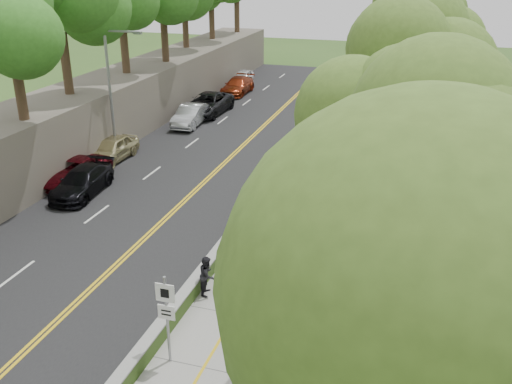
{
  "coord_description": "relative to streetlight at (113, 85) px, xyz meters",
  "views": [
    {
      "loc": [
        8.04,
        -16.21,
        12.1
      ],
      "look_at": [
        0.5,
        8.0,
        1.4
      ],
      "focal_mm": 40.0,
      "sensor_mm": 36.0,
      "label": 1
    }
  ],
  "objects": [
    {
      "name": "streetlight",
      "position": [
        0.0,
        0.0,
        0.0
      ],
      "size": [
        2.52,
        0.22,
        8.0
      ],
      "color": "gray",
      "rests_on": "ground"
    },
    {
      "name": "car_7",
      "position": [
        1.46,
        18.84,
        -3.87
      ],
      "size": [
        2.07,
        5.06,
        1.47
      ],
      "primitive_type": "imported",
      "rotation": [
        0.0,
        0.0,
        0.0
      ],
      "color": "maroon",
      "rests_on": "road"
    },
    {
      "name": "painter_0",
      "position": [
        11.21,
        -6.18,
        -3.71
      ],
      "size": [
        0.6,
        0.89,
        1.77
      ],
      "primitive_type": "imported",
      "rotation": [
        0.0,
        0.0,
        1.62
      ],
      "color": "#CC7300",
      "rests_on": "sidewalk"
    },
    {
      "name": "concrete_block",
      "position": [
        13.66,
        -14.34,
        -4.19
      ],
      "size": [
        1.22,
        0.93,
        0.8
      ],
      "primitive_type": "cube",
      "rotation": [
        0.0,
        0.0,
        -0.03
      ],
      "color": "gray",
      "rests_on": "sidewalk"
    },
    {
      "name": "painter_1",
      "position": [
        11.48,
        -6.18,
        -3.64
      ],
      "size": [
        0.63,
        0.79,
        1.9
      ],
      "primitive_type": "imported",
      "rotation": [
        0.0,
        0.0,
        1.28
      ],
      "color": "white",
      "rests_on": "sidewalk"
    },
    {
      "name": "car_5",
      "position": [
        1.46,
        7.97,
        -3.83
      ],
      "size": [
        1.89,
        4.75,
        1.54
      ],
      "primitive_type": "imported",
      "rotation": [
        0.0,
        0.0,
        0.06
      ],
      "color": "#AAAEB1",
      "rests_on": "road"
    },
    {
      "name": "car_2",
      "position": [
        -0.14,
        -4.59,
        -3.93
      ],
      "size": [
        2.29,
        4.87,
        1.35
      ],
      "primitive_type": "imported",
      "rotation": [
        0.0,
        0.0,
        -0.01
      ],
      "color": "#510911",
      "rests_on": "road"
    },
    {
      "name": "car_3",
      "position": [
        1.17,
        -5.92,
        -3.9
      ],
      "size": [
        2.42,
        4.99,
        1.4
      ],
      "primitive_type": "imported",
      "rotation": [
        0.0,
        0.0,
        0.1
      ],
      "color": "black",
      "rests_on": "road"
    },
    {
      "name": "trees_fenceside",
      "position": [
        17.46,
        1.0,
        2.36
      ],
      "size": [
        7.0,
        66.0,
        14.0
      ],
      "primitive_type": null,
      "color": "#557829",
      "rests_on": "ground"
    },
    {
      "name": "construction_barrel",
      "position": [
        14.76,
        3.24,
        -4.08
      ],
      "size": [
        0.62,
        0.62,
        1.01
      ],
      "primitive_type": "cylinder",
      "color": "#DA591E",
      "rests_on": "sidewalk"
    },
    {
      "name": "road",
      "position": [
        5.06,
        1.0,
        -4.62
      ],
      "size": [
        11.2,
        66.0,
        0.04
      ],
      "primitive_type": "cube",
      "color": "black",
      "rests_on": "ground"
    },
    {
      "name": "sidewalk",
      "position": [
        13.01,
        1.0,
        -4.61
      ],
      "size": [
        4.2,
        66.0,
        0.05
      ],
      "primitive_type": "cube",
      "color": "gray",
      "rests_on": "ground"
    },
    {
      "name": "person_far",
      "position": [
        14.21,
        11.31,
        -3.66
      ],
      "size": [
        1.11,
        0.5,
        1.87
      ],
      "primitive_type": "imported",
      "rotation": [
        0.0,
        0.0,
        3.1
      ],
      "color": "black",
      "rests_on": "sidewalk"
    },
    {
      "name": "painter_3",
      "position": [
        11.21,
        -8.87,
        -3.64
      ],
      "size": [
        1.05,
        1.39,
        1.9
      ],
      "primitive_type": "imported",
      "rotation": [
        0.0,
        0.0,
        1.89
      ],
      "color": "brown",
      "rests_on": "sidewalk"
    },
    {
      "name": "painter_2",
      "position": [
        11.21,
        -13.0,
        -3.8
      ],
      "size": [
        0.69,
        0.84,
        1.57
      ],
      "primitive_type": "imported",
      "rotation": [
        0.0,
        0.0,
        1.71
      ],
      "color": "black",
      "rests_on": "sidewalk"
    },
    {
      "name": "car_4",
      "position": [
        -0.09,
        -0.69,
        -3.85
      ],
      "size": [
        1.84,
        4.43,
        1.5
      ],
      "primitive_type": "imported",
      "rotation": [
        0.0,
        0.0,
        -0.02
      ],
      "color": "tan",
      "rests_on": "road"
    },
    {
      "name": "car_6",
      "position": [
        1.46,
        11.44,
        -3.78
      ],
      "size": [
        2.85,
        5.95,
        1.64
      ],
      "primitive_type": "imported",
      "rotation": [
        0.0,
        0.0,
        -0.02
      ],
      "color": "black",
      "rests_on": "road"
    },
    {
      "name": "car_8",
      "position": [
        0.61,
        22.93,
        -3.92
      ],
      "size": [
        1.94,
        4.13,
        1.37
      ],
      "primitive_type": "imported",
      "rotation": [
        0.0,
        0.0,
        0.08
      ],
      "color": "white",
      "rests_on": "road"
    },
    {
      "name": "ground",
      "position": [
        10.46,
        -14.0,
        -4.64
      ],
      "size": [
        140.0,
        140.0,
        0.0
      ],
      "primitive_type": "plane",
      "color": "#33511E",
      "rests_on": "ground"
    },
    {
      "name": "chainlink_fence",
      "position": [
        15.11,
        1.0,
        -3.64
      ],
      "size": [
        0.04,
        66.0,
        2.0
      ],
      "primitive_type": "cube",
      "color": "slate",
      "rests_on": "ground"
    },
    {
      "name": "jersey_barrier",
      "position": [
        10.71,
        1.0,
        -4.34
      ],
      "size": [
        0.42,
        66.0,
        0.6
      ],
      "primitive_type": "cube",
      "color": "#76C92B",
      "rests_on": "ground"
    },
    {
      "name": "rock_embankment",
      "position": [
        -3.04,
        1.0,
        -2.64
      ],
      "size": [
        5.0,
        66.0,
        4.0
      ],
      "primitive_type": "cube",
      "color": "#595147",
      "rests_on": "ground"
    },
    {
      "name": "signpost",
      "position": [
        11.51,
        -17.02,
        -2.68
      ],
      "size": [
        0.62,
        0.09,
        3.1
      ],
      "color": "gray",
      "rests_on": "sidewalk"
    }
  ]
}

